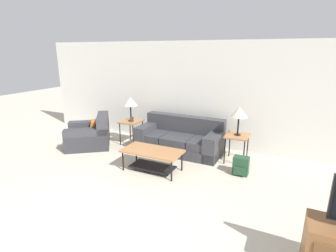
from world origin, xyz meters
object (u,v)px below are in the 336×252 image
object	(u,v)px
coffee_table	(152,155)
table_lamp_right	(239,112)
table_lamp_left	(130,102)
side_table_right	(237,138)
backpack	(241,166)
armchair	(90,135)
couch	(180,139)
side_table_left	(131,123)

from	to	relation	value
coffee_table	table_lamp_right	size ratio (longest dim) A/B	1.95
coffee_table	table_lamp_left	distance (m)	1.92
coffee_table	side_table_right	distance (m)	1.89
backpack	coffee_table	bearing A→B (deg)	-160.14
armchair	coffee_table	world-z (taller)	armchair
coffee_table	table_lamp_right	bearing A→B (deg)	39.67
couch	armchair	distance (m)	2.31
couch	backpack	size ratio (longest dim) A/B	5.51
coffee_table	side_table_left	bearing A→B (deg)	137.00
side_table_right	backpack	size ratio (longest dim) A/B	1.67
armchair	side_table_right	world-z (taller)	armchair
backpack	side_table_right	bearing A→B (deg)	110.00
table_lamp_left	table_lamp_right	distance (m)	2.72
armchair	coffee_table	xyz separation A→B (m)	(2.13, -0.58, 0.04)
table_lamp_left	coffee_table	bearing A→B (deg)	-43.00
coffee_table	side_table_right	xyz separation A→B (m)	(1.44, 1.20, 0.22)
side_table_right	table_lamp_right	size ratio (longest dim) A/B	0.99
armchair	table_lamp_right	size ratio (longest dim) A/B	2.30
backpack	armchair	bearing A→B (deg)	-179.71
table_lamp_left	table_lamp_right	world-z (taller)	same
table_lamp_right	coffee_table	bearing A→B (deg)	-140.33
coffee_table	couch	bearing A→B (deg)	86.31
coffee_table	table_lamp_left	world-z (taller)	table_lamp_left
armchair	table_lamp_left	xyz separation A→B (m)	(0.85, 0.62, 0.83)
side_table_left	backpack	world-z (taller)	side_table_left
couch	backpack	xyz separation A→B (m)	(1.58, -0.65, -0.12)
couch	side_table_left	world-z (taller)	couch
table_lamp_right	backpack	size ratio (longest dim) A/B	1.69
coffee_table	side_table_right	size ratio (longest dim) A/B	1.97
table_lamp_right	backpack	distance (m)	1.13
couch	table_lamp_right	xyz separation A→B (m)	(1.36, -0.05, 0.82)
table_lamp_left	couch	bearing A→B (deg)	2.07
coffee_table	backpack	xyz separation A→B (m)	(1.66, 0.60, -0.15)
couch	side_table_left	bearing A→B (deg)	-177.93
table_lamp_right	couch	bearing A→B (deg)	177.93
couch	coffee_table	xyz separation A→B (m)	(-0.08, -1.24, 0.03)
side_table_left	couch	bearing A→B (deg)	2.07
couch	armchair	world-z (taller)	couch
table_lamp_right	side_table_right	bearing A→B (deg)	63.43
table_lamp_right	backpack	bearing A→B (deg)	-70.00
armchair	backpack	bearing A→B (deg)	0.29
armchair	backpack	world-z (taller)	armchair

